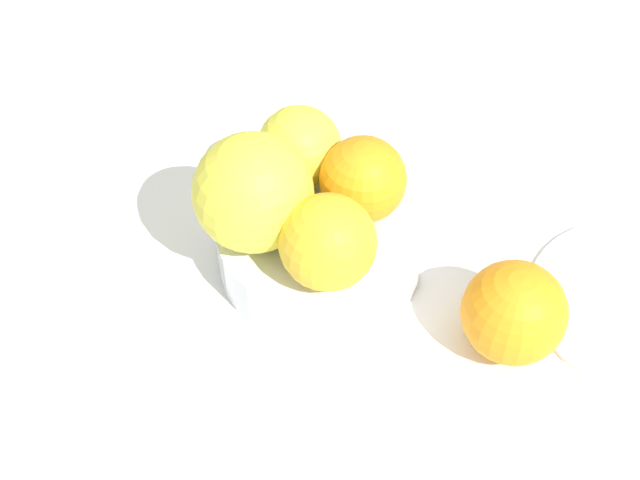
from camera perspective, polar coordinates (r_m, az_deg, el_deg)
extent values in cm
cube|color=white|center=(69.77, 0.00, -1.92)|extent=(110.00, 110.00, 2.00)
cylinder|color=silver|center=(68.69, 0.00, -1.20)|extent=(9.55, 9.55, 0.78)
cylinder|color=silver|center=(67.32, 0.00, -0.24)|extent=(15.40, 15.40, 4.33)
sphere|color=yellow|center=(66.70, -1.32, 5.87)|extent=(6.38, 6.38, 6.38)
sphere|color=yellow|center=(62.15, -4.28, 3.02)|extent=(8.54, 8.54, 8.54)
sphere|color=yellow|center=(60.16, 0.50, -0.15)|extent=(6.74, 6.74, 6.74)
sphere|color=orange|center=(64.20, 2.93, 3.62)|extent=(6.36, 6.36, 6.36)
sphere|color=orange|center=(62.97, 12.24, -4.53)|extent=(7.35, 7.35, 7.35)
cylinder|color=white|center=(70.21, 19.69, -3.75)|extent=(16.20, 16.20, 0.80)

